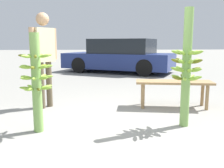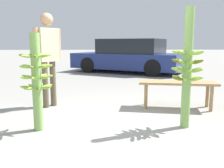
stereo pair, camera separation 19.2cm
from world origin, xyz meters
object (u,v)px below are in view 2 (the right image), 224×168
Objects in this scene: parked_car at (129,56)px; banana_stalk_left at (37,80)px; banana_stalk_center at (187,68)px; vendor_person at (48,51)px; market_bench at (178,85)px.

banana_stalk_left is at bearing -167.41° from parked_car.
vendor_person is (-2.15, 1.23, 0.20)m from banana_stalk_center.
parked_car reaches higher than banana_stalk_left.
banana_stalk_left is at bearing -178.45° from banana_stalk_center.
parked_car is at bearing 74.33° from banana_stalk_left.
banana_stalk_center is 1.14m from market_bench.
banana_stalk_left is at bearing -132.59° from vendor_person.
vendor_person reaches higher than market_bench.
vendor_person is (-0.12, 1.28, 0.34)m from banana_stalk_left.
banana_stalk_left is 0.28× the size of parked_car.
vendor_person is 1.19× the size of market_bench.
vendor_person is at bearing 150.28° from banana_stalk_center.
vendor_person is at bearing 95.38° from banana_stalk_left.
parked_car is (1.88, 6.69, -0.05)m from banana_stalk_left.
banana_stalk_left is 6.95m from parked_car.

